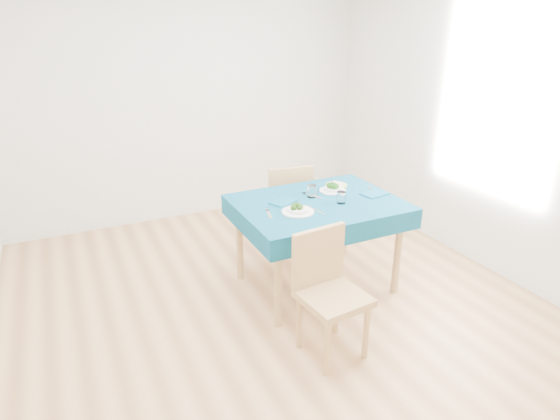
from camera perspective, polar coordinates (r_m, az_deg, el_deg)
name	(u,v)px	position (r m, az deg, el deg)	size (l,w,h in m)	color
room_shell	(280,141)	(3.14, 0.00, 8.45)	(4.02, 4.52, 2.73)	#A67245
table	(317,245)	(3.87, 4.48, -4.23)	(1.28, 0.97, 0.76)	navy
chair_near	(334,289)	(3.05, 6.59, -9.53)	(0.40, 0.43, 0.99)	#AC8450
chair_far	(285,193)	(4.54, 0.60, 2.05)	(0.43, 0.47, 1.07)	#AC8450
bowl_near	(298,208)	(3.48, 2.20, 0.25)	(0.24, 0.24, 0.07)	white
bowl_far	(333,188)	(3.94, 6.45, 2.73)	(0.22, 0.22, 0.07)	white
fork_near	(269,214)	(3.46, -1.36, -0.51)	(0.02, 0.18, 0.00)	silver
knife_near	(315,210)	(3.54, 4.35, 0.02)	(0.02, 0.23, 0.00)	silver
fork_far	(312,195)	(3.84, 3.94, 1.79)	(0.03, 0.20, 0.00)	silver
knife_far	(372,190)	(4.02, 11.15, 2.38)	(0.02, 0.21, 0.00)	silver
napkin_near	(283,202)	(3.68, 0.36, 1.01)	(0.20, 0.14, 0.01)	navy
napkin_far	(375,194)	(3.93, 11.45, 1.96)	(0.21, 0.15, 0.01)	navy
tumbler_center	(312,191)	(3.79, 3.90, 2.29)	(0.08, 0.08, 0.10)	white
tumbler_side	(341,197)	(3.69, 7.48, 1.53)	(0.07, 0.07, 0.09)	white
side_plate	(336,185)	(4.09, 6.88, 3.02)	(0.19, 0.19, 0.01)	#C0C962
bread_slice	(336,184)	(4.09, 6.89, 3.19)	(0.10, 0.10, 0.02)	beige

